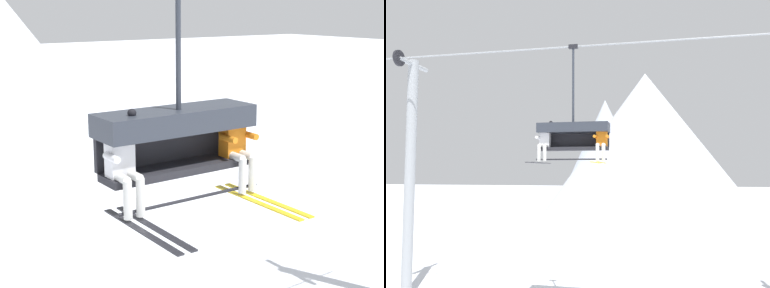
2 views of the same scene
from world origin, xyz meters
TOP-DOWN VIEW (x-y plane):
  - mountain_peak_west at (-5.15, 46.63)m, footprint 14.46×14.46m
  - mountain_peak_central at (1.40, 31.19)m, footprint 23.01×23.01m
  - lift_tower_near at (-6.48, -0.02)m, footprint 0.36×1.88m
  - lift_cable at (0.74, -0.80)m, footprint 16.45×0.05m
  - chairlift_chair at (-0.34, -0.73)m, footprint 2.21×0.74m
  - skier_white at (-1.22, -0.94)m, footprint 0.48×1.70m
  - skier_orange at (0.56, -0.95)m, footprint 0.46×1.70m

SIDE VIEW (x-z plane):
  - lift_tower_near at x=-6.48m, z-range 0.17..8.75m
  - skier_orange at x=0.56m, z-range 4.69..5.92m
  - skier_white at x=-1.22m, z-range 4.66..6.00m
  - chairlift_chair at x=-0.34m, z-range 3.82..7.44m
  - mountain_peak_central at x=1.40m, z-range 0.00..15.68m
  - mountain_peak_west at x=-5.15m, z-range 0.00..15.74m
  - lift_cable at x=0.74m, z-range 8.28..8.33m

